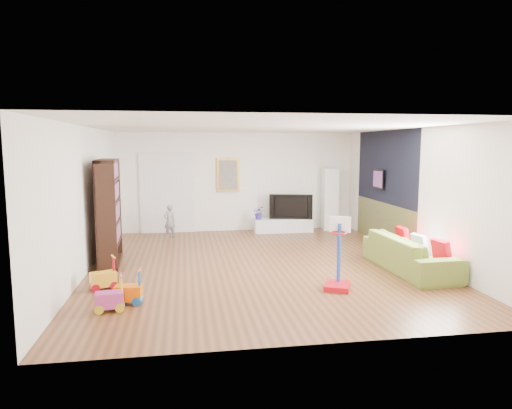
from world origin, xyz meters
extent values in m
cube|color=brown|center=(0.00, 0.00, 0.00)|extent=(6.50, 7.50, 0.00)
cube|color=white|center=(0.00, 0.00, 2.70)|extent=(6.50, 7.50, 0.00)
cube|color=white|center=(0.00, 3.75, 1.35)|extent=(6.50, 0.00, 2.70)
cube|color=silver|center=(0.00, -3.75, 1.35)|extent=(6.50, 0.00, 2.70)
cube|color=silver|center=(-3.25, 0.00, 1.35)|extent=(0.00, 7.50, 2.70)
cube|color=silver|center=(3.25, 0.00, 1.35)|extent=(0.00, 7.50, 2.70)
cube|color=black|center=(3.23, 1.40, 1.85)|extent=(0.01, 3.20, 1.70)
cube|color=brown|center=(3.23, 1.40, 0.50)|extent=(0.01, 3.20, 1.00)
cube|color=white|center=(-1.90, 3.71, 1.05)|extent=(1.45, 0.06, 2.10)
cube|color=gold|center=(-0.25, 3.71, 1.55)|extent=(0.62, 0.06, 0.92)
cube|color=#7F3F8C|center=(3.17, 1.60, 1.55)|extent=(0.04, 0.56, 0.46)
cube|color=silver|center=(1.21, 3.28, 0.19)|extent=(1.60, 0.42, 0.37)
cube|color=white|center=(2.58, 3.45, 0.86)|extent=(0.42, 0.42, 1.72)
cube|color=black|center=(-2.93, 0.55, 1.04)|extent=(0.46, 1.44, 2.08)
imported|color=olive|center=(2.72, -0.90, 0.33)|extent=(0.95, 2.29, 0.66)
cube|color=#B90A17|center=(1.02, -1.75, 0.59)|extent=(0.58, 0.62, 1.19)
cube|color=gold|center=(-2.78, -1.18, 0.27)|extent=(0.47, 0.38, 0.54)
cube|color=#F06502|center=(-2.30, -1.95, 0.26)|extent=(0.42, 0.28, 0.52)
cube|color=#CB3F93|center=(-2.53, -2.22, 0.26)|extent=(0.42, 0.29, 0.52)
imported|color=gray|center=(-1.83, 2.95, 0.43)|extent=(0.38, 0.33, 0.86)
imported|color=black|center=(1.42, 3.29, 0.71)|extent=(1.17, 0.43, 0.67)
imported|color=#3A2A9B|center=(0.54, 3.28, 0.55)|extent=(0.39, 0.36, 0.36)
cube|color=#AF0717|center=(2.97, -1.54, 0.52)|extent=(0.16, 0.40, 0.39)
cube|color=silver|center=(2.90, -0.91, 0.52)|extent=(0.15, 0.35, 0.34)
cube|color=#B70008|center=(2.91, -0.26, 0.52)|extent=(0.11, 0.39, 0.39)
camera|label=1|loc=(-1.45, -8.72, 2.34)|focal=32.00mm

